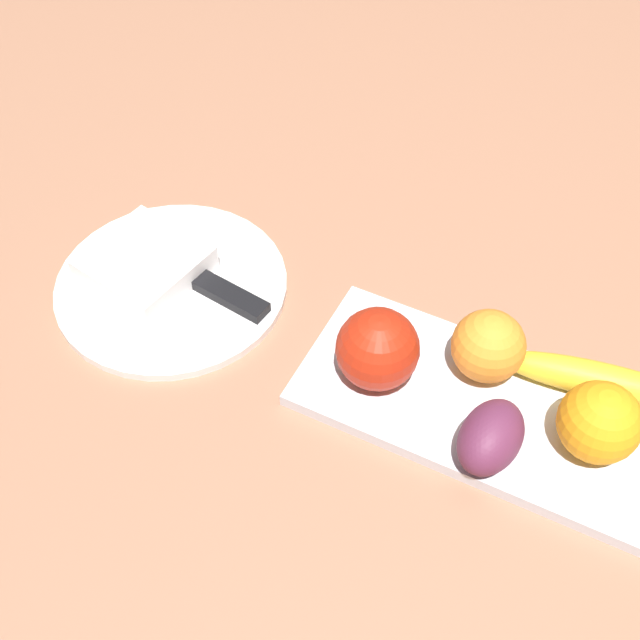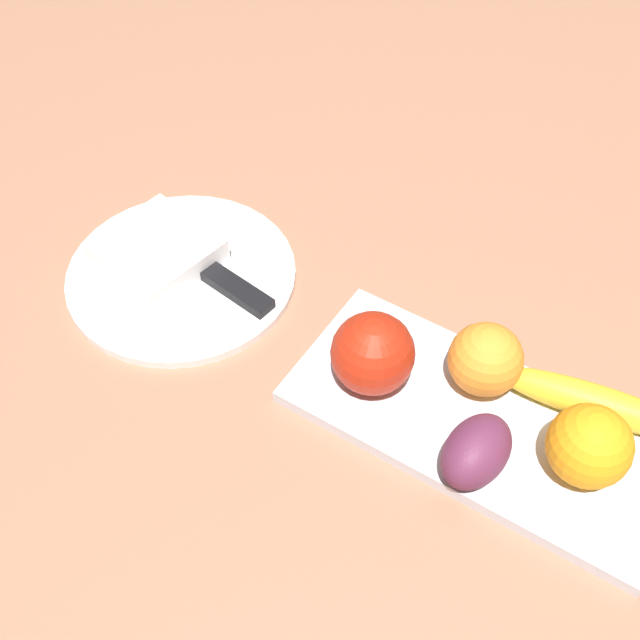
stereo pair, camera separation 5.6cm
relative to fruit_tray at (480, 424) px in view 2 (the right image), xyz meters
The scene contains 10 objects.
ground_plane 0.04m from the fruit_tray, 111.95° to the left, with size 2.40×2.40×0.00m, color #9C694F.
fruit_tray is the anchor object (origin of this frame).
apple 0.12m from the fruit_tray, ahead, with size 0.08×0.08×0.08m, color #B72510.
banana 0.11m from the fruit_tray, 143.50° to the right, with size 0.20×0.04×0.04m, color yellow.
orange_near_apple 0.11m from the fruit_tray, behind, with size 0.08×0.08×0.08m, color orange.
orange_near_banana 0.06m from the fruit_tray, 62.54° to the right, with size 0.07×0.07×0.07m, color orange.
grape_bunch 0.06m from the fruit_tray, 102.20° to the left, with size 0.08×0.05×0.06m, color #602845.
dinner_plate 0.36m from the fruit_tray, ahead, with size 0.25×0.25×0.01m, color white.
folded_napkin 0.40m from the fruit_tray, ahead, with size 0.11×0.11×0.03m, color white.
knife 0.31m from the fruit_tray, ahead, with size 0.18×0.05×0.01m.
Camera 2 is at (-0.10, 0.42, 0.69)m, focal length 47.83 mm.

